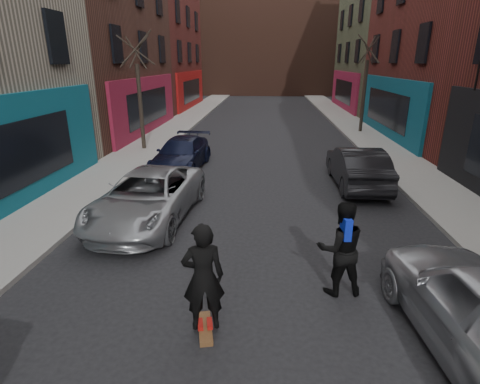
% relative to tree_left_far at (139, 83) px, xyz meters
% --- Properties ---
extents(sidewalk_left, '(2.50, 84.00, 0.13)m').
position_rel_tree_left_far_xyz_m(sidewalk_left, '(-0.05, 12.00, -3.31)').
color(sidewalk_left, gray).
rests_on(sidewalk_left, ground).
extents(sidewalk_right, '(2.50, 84.00, 0.13)m').
position_rel_tree_left_far_xyz_m(sidewalk_right, '(12.45, 12.00, -3.31)').
color(sidewalk_right, gray).
rests_on(sidewalk_right, ground).
extents(building_far, '(40.00, 10.00, 14.00)m').
position_rel_tree_left_far_xyz_m(building_far, '(6.20, 38.00, 3.62)').
color(building_far, '#47281E').
rests_on(building_far, ground).
extents(tree_left_far, '(2.00, 2.00, 6.50)m').
position_rel_tree_left_far_xyz_m(tree_left_far, '(0.00, 0.00, 0.00)').
color(tree_left_far, black).
rests_on(tree_left_far, sidewalk_left).
extents(tree_right_far, '(2.00, 2.00, 6.80)m').
position_rel_tree_left_far_xyz_m(tree_right_far, '(12.40, 6.00, 0.15)').
color(tree_right_far, black).
rests_on(tree_right_far, sidewalk_right).
extents(parked_left_far, '(2.70, 5.26, 1.42)m').
position_rel_tree_left_far_xyz_m(parked_left_far, '(3.00, -8.82, -2.67)').
color(parked_left_far, gray).
rests_on(parked_left_far, ground).
extents(parked_left_end, '(2.15, 4.65, 1.31)m').
position_rel_tree_left_far_xyz_m(parked_left_end, '(2.75, -3.35, -2.72)').
color(parked_left_end, black).
rests_on(parked_left_end, ground).
extents(parked_right_end, '(1.61, 4.49, 1.48)m').
position_rel_tree_left_far_xyz_m(parked_right_end, '(9.72, -5.15, -2.64)').
color(parked_right_end, black).
rests_on(parked_right_end, ground).
extents(skateboard, '(0.39, 0.83, 0.10)m').
position_rel_tree_left_far_xyz_m(skateboard, '(5.40, -13.48, -3.33)').
color(skateboard, brown).
rests_on(skateboard, ground).
extents(skateboarder, '(0.78, 0.60, 1.92)m').
position_rel_tree_left_far_xyz_m(skateboarder, '(5.40, -13.48, -2.32)').
color(skateboarder, black).
rests_on(skateboarder, skateboard).
extents(pedestrian, '(1.03, 0.86, 1.93)m').
position_rel_tree_left_far_xyz_m(pedestrian, '(7.86, -12.12, -2.41)').
color(pedestrian, black).
rests_on(pedestrian, ground).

